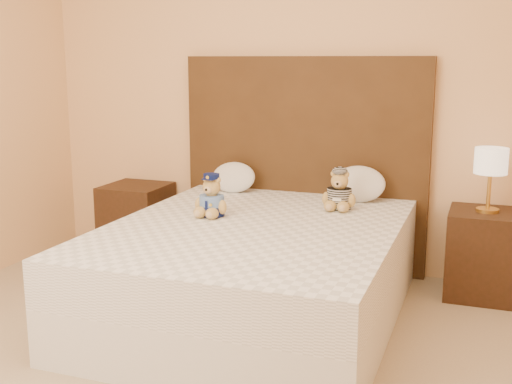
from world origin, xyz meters
TOP-DOWN VIEW (x-y plane):
  - bed at (0.00, 1.20)m, footprint 1.60×2.00m
  - headboard at (0.00, 2.21)m, footprint 1.75×0.08m
  - nightstand_left at (-1.25, 2.00)m, footprint 0.45×0.45m
  - nightstand_right at (1.25, 2.00)m, footprint 0.45×0.45m
  - lamp at (1.25, 2.00)m, footprint 0.20×0.20m
  - teddy_police at (-0.31, 1.31)m, footprint 0.24×0.23m
  - teddy_prisoner at (0.37, 1.74)m, footprint 0.23×0.22m
  - pillow_left at (-0.47, 2.03)m, footprint 0.32×0.21m
  - pillow_right at (0.43, 2.03)m, footprint 0.36×0.23m

SIDE VIEW (x-z plane):
  - nightstand_left at x=-1.25m, z-range 0.00..0.55m
  - nightstand_right at x=1.25m, z-range 0.00..0.55m
  - bed at x=0.00m, z-range 0.00..0.55m
  - pillow_left at x=-0.47m, z-range 0.55..0.78m
  - teddy_prisoner at x=0.37m, z-range 0.55..0.80m
  - pillow_right at x=0.43m, z-range 0.55..0.80m
  - teddy_police at x=-0.31m, z-range 0.55..0.81m
  - headboard at x=0.00m, z-range 0.00..1.50m
  - lamp at x=1.25m, z-range 0.65..1.05m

